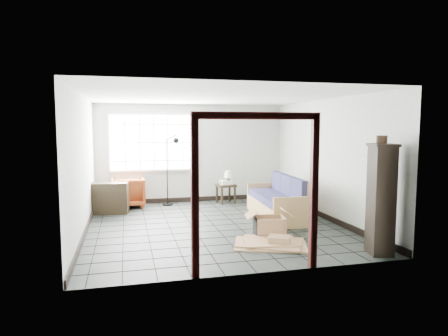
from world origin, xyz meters
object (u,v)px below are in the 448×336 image
object	(u,v)px
armchair	(128,191)
tall_shelf	(381,198)
side_table	(226,188)
futon_sofa	(279,202)

from	to	relation	value
armchair	tall_shelf	xyz separation A→B (m)	(3.84, -4.80, 0.48)
armchair	side_table	bearing A→B (deg)	174.41
armchair	tall_shelf	size ratio (longest dim) A/B	0.47
armchair	side_table	xyz separation A→B (m)	(2.51, -0.13, 0.00)
futon_sofa	armchair	xyz separation A→B (m)	(-3.25, 2.01, 0.07)
tall_shelf	armchair	bearing A→B (deg)	142.87
futon_sofa	armchair	size ratio (longest dim) A/B	2.63
side_table	tall_shelf	xyz separation A→B (m)	(1.33, -4.67, 0.48)
armchair	tall_shelf	world-z (taller)	tall_shelf
armchair	futon_sofa	bearing A→B (deg)	145.61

